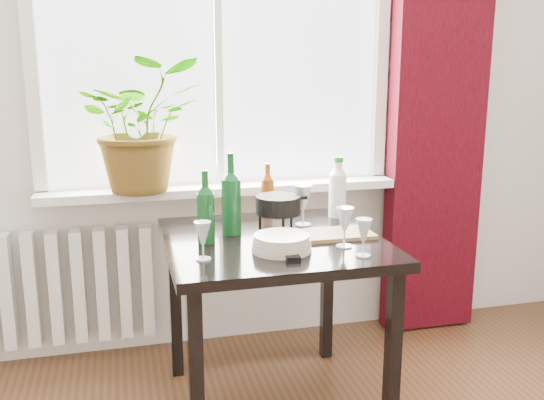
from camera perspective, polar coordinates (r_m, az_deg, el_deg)
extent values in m
cube|color=white|center=(2.96, -5.24, 16.20)|extent=(1.72, 0.08, 1.62)
cube|color=white|center=(2.95, -4.72, 1.08)|extent=(1.72, 0.20, 0.04)
cube|color=#32040B|center=(3.24, 15.44, 10.13)|extent=(0.50, 0.12, 2.56)
cube|color=white|center=(3.07, -18.71, -7.73)|extent=(0.80, 0.10, 0.55)
cube|color=black|center=(2.42, 0.08, -4.03)|extent=(0.85, 0.85, 0.04)
cube|color=black|center=(2.18, -7.15, -16.82)|extent=(0.05, 0.05, 0.70)
cube|color=black|center=(2.83, -9.08, -9.61)|extent=(0.05, 0.05, 0.70)
cube|color=black|center=(2.36, 11.28, -14.44)|extent=(0.05, 0.05, 0.70)
cube|color=black|center=(2.98, 5.19, -8.35)|extent=(0.05, 0.05, 0.70)
imported|color=#3B691C|center=(2.80, -12.14, 6.90)|extent=(0.59, 0.53, 0.60)
cylinder|color=beige|center=(2.25, 0.91, -4.07)|extent=(0.26, 0.26, 0.06)
cube|color=black|center=(2.20, 1.63, -5.00)|extent=(0.06, 0.17, 0.02)
cube|color=olive|center=(2.46, 6.15, -3.19)|extent=(0.28, 0.18, 0.02)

